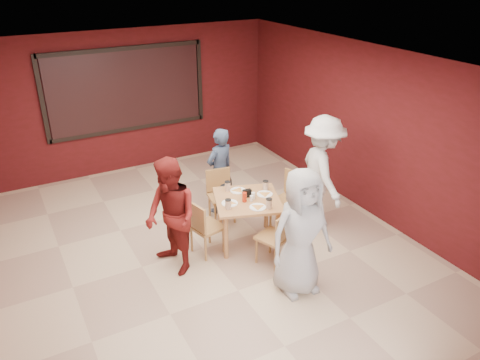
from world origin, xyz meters
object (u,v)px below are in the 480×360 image
chair_right (290,197)px  diner_back (220,171)px  diner_front (301,233)px  diner_left (171,217)px  chair_back (220,192)px  dining_table (247,204)px  chair_left (203,225)px  diner_right (322,172)px  chair_front (277,235)px

chair_right → diner_back: bearing=128.2°
diner_front → diner_left: size_ratio=1.04×
chair_back → diner_left: 1.59m
dining_table → diner_left: bearing=-175.3°
chair_left → diner_back: (0.81, 1.07, 0.26)m
chair_right → diner_back: size_ratio=0.61×
chair_right → diner_right: size_ratio=0.50×
diner_front → chair_right: bearing=63.5°
dining_table → chair_left: (-0.72, 0.03, -0.17)m
diner_back → diner_left: (-1.33, -1.20, 0.09)m
chair_front → diner_front: bearing=-94.8°
chair_right → diner_right: (0.48, -0.17, 0.40)m
diner_front → diner_back: 2.41m
diner_left → diner_right: size_ratio=0.91×
chair_front → chair_left: 1.09m
diner_back → diner_right: (1.25, -1.15, 0.17)m
chair_right → diner_front: (-0.82, -1.42, 0.35)m
chair_left → diner_front: 1.58m
chair_left → diner_front: bearing=-60.3°
chair_front → diner_left: diner_left is taller
diner_left → diner_right: diner_right is taller
chair_back → chair_left: chair_left is taller
chair_right → diner_left: 2.14m
dining_table → diner_right: size_ratio=0.66×
chair_back → chair_front: bearing=-85.8°
chair_front → diner_front: 0.71m
diner_left → chair_back: bearing=119.3°
diner_front → chair_front: bearing=88.7°
dining_table → chair_back: 0.88m
diner_left → diner_back: bearing=122.8°
chair_front → diner_right: bearing=27.7°
dining_table → diner_back: size_ratio=0.81×
chair_left → diner_right: (2.06, -0.08, 0.43)m
diner_right → diner_back: bearing=63.1°
diner_front → chair_back: bearing=95.2°
chair_back → diner_right: diner_right is taller
diner_front → dining_table: bearing=95.1°
diner_back → chair_front: bearing=73.7°
diner_back → chair_back: bearing=47.7°
chair_back → chair_right: size_ratio=0.94×
chair_left → diner_right: size_ratio=0.47×
diner_back → diner_right: size_ratio=0.82×
chair_back → chair_left: (-0.70, -0.83, 0.00)m
chair_front → chair_right: bearing=46.9°
chair_back → diner_right: size_ratio=0.47×
diner_back → diner_right: bearing=121.2°
chair_right → chair_left: bearing=-176.8°
chair_front → chair_back: chair_back is taller
diner_back → diner_left: bearing=25.8°
diner_front → diner_left: (-1.28, 1.20, -0.03)m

